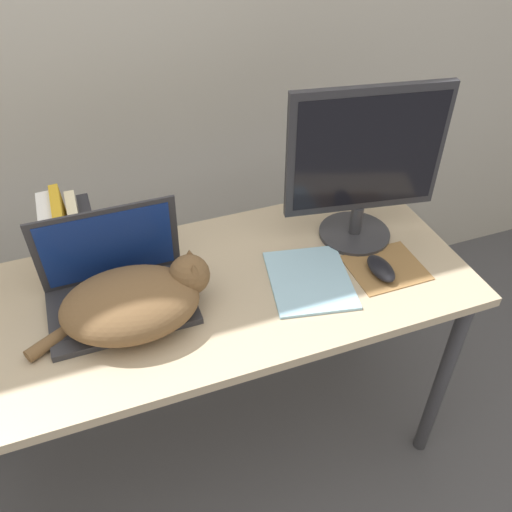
# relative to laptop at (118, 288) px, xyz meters

# --- Properties ---
(wall_back) EXTENTS (8.00, 0.05, 2.60)m
(wall_back) POSITION_rel_laptop_xyz_m (0.21, 0.66, 0.50)
(wall_back) COLOR #BCB7AD
(wall_back) RESTS_ON ground_plane
(desk) EXTENTS (1.45, 0.60, 0.75)m
(desk) POSITION_rel_laptop_xyz_m (0.21, -0.03, -0.13)
(desk) COLOR tan
(desk) RESTS_ON ground_plane
(laptop) EXTENTS (0.36, 0.24, 0.25)m
(laptop) POSITION_rel_laptop_xyz_m (0.00, 0.00, 0.00)
(laptop) COLOR #2D2D33
(laptop) RESTS_ON desk
(cat) EXTENTS (0.46, 0.27, 0.15)m
(cat) POSITION_rel_laptop_xyz_m (0.03, -0.08, 0.02)
(cat) COLOR brown
(cat) RESTS_ON desk
(external_monitor) EXTENTS (0.43, 0.21, 0.46)m
(external_monitor) POSITION_rel_laptop_xyz_m (0.70, 0.04, 0.19)
(external_monitor) COLOR #333338
(external_monitor) RESTS_ON desk
(mousepad) EXTENTS (0.20, 0.18, 0.00)m
(mousepad) POSITION_rel_laptop_xyz_m (0.71, -0.12, -0.05)
(mousepad) COLOR olive
(mousepad) RESTS_ON desk
(computer_mouse) EXTENTS (0.06, 0.11, 0.03)m
(computer_mouse) POSITION_rel_laptop_xyz_m (0.68, -0.14, -0.03)
(computer_mouse) COLOR black
(computer_mouse) RESTS_ON mousepad
(book_row) EXTENTS (0.13, 0.17, 0.23)m
(book_row) POSITION_rel_laptop_xyz_m (-0.08, 0.17, 0.06)
(book_row) COLOR white
(book_row) RESTS_ON desk
(notepad) EXTENTS (0.26, 0.29, 0.01)m
(notepad) POSITION_rel_laptop_xyz_m (0.49, -0.09, -0.04)
(notepad) COLOR #99C6E0
(notepad) RESTS_ON desk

